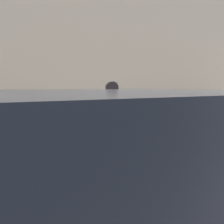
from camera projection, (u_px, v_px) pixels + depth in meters
The scene contains 5 objects.
ground_plane at pixel (173, 196), 2.38m from camera, with size 60.00×60.00×0.00m, color #47474C.
sidewalk at pixel (109, 145), 4.36m from camera, with size 24.00×2.80×0.10m.
building_facade at pixel (81, 41), 6.26m from camera, with size 24.00×0.30×6.24m.
parking_meter at pixel (112, 103), 3.30m from camera, with size 0.23×0.12×1.48m.
parked_car_beside_meter at pixel (59, 205), 1.11m from camera, with size 4.33×1.93×1.45m.
Camera 1 is at (-1.67, -1.66, 1.47)m, focal length 28.00 mm.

